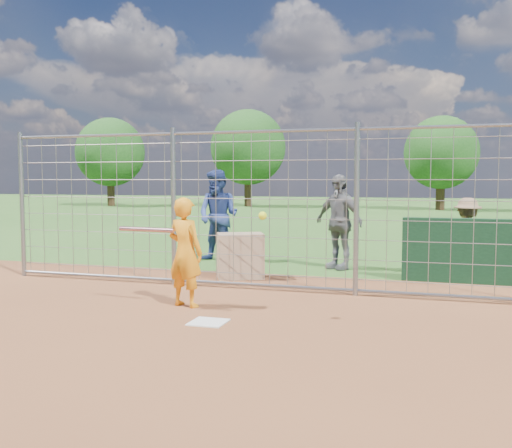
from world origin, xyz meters
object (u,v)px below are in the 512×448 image
(bystander_c, at_px, (467,236))
(bystander_b, at_px, (339,222))
(bystander_a, at_px, (218,216))
(equipment_bin, at_px, (240,256))
(batter, at_px, (185,252))

(bystander_c, bearing_deg, bystander_b, -16.84)
(bystander_a, bearing_deg, bystander_c, 9.82)
(bystander_b, distance_m, equipment_bin, 2.24)
(batter, relative_size, equipment_bin, 1.89)
(equipment_bin, bearing_deg, batter, -114.57)
(bystander_c, relative_size, equipment_bin, 1.77)
(bystander_c, height_order, equipment_bin, bystander_c)
(batter, distance_m, bystander_c, 5.69)
(bystander_c, bearing_deg, bystander_a, -22.51)
(batter, height_order, equipment_bin, batter)
(bystander_a, xyz_separation_m, bystander_c, (5.00, -0.05, -0.27))
(bystander_a, relative_size, equipment_bin, 2.45)
(bystander_a, distance_m, bystander_c, 5.00)
(bystander_b, height_order, equipment_bin, bystander_b)
(bystander_b, height_order, bystander_c, bystander_b)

